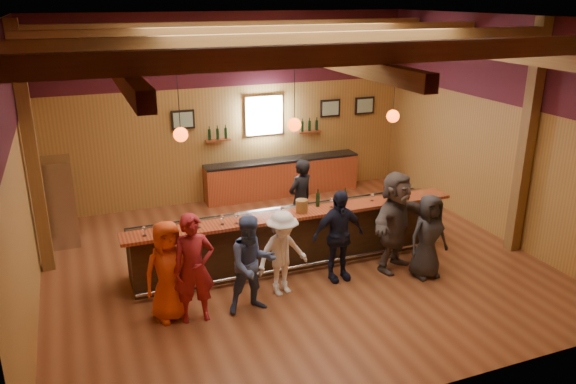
{
  "coord_description": "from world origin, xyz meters",
  "views": [
    {
      "loc": [
        -3.65,
        -8.95,
        4.86
      ],
      "look_at": [
        0.0,
        0.3,
        1.35
      ],
      "focal_mm": 35.0,
      "sensor_mm": 36.0,
      "label": 1
    }
  ],
  "objects_px": {
    "customer_orange": "(169,271)",
    "customer_navy": "(338,236)",
    "bartender": "(301,200)",
    "bottle_a": "(318,200)",
    "customer_redvest": "(194,268)",
    "customer_dark": "(428,236)",
    "customer_white": "(282,253)",
    "customer_denim": "(252,264)",
    "ice_bucket": "(302,206)",
    "back_bar_cabinet": "(283,177)",
    "stainless_fridge": "(57,203)",
    "bar_counter": "(292,235)",
    "customer_brown": "(395,221)"
  },
  "relations": [
    {
      "from": "bar_counter",
      "to": "customer_denim",
      "type": "height_order",
      "value": "customer_denim"
    },
    {
      "from": "customer_dark",
      "to": "bottle_a",
      "type": "relative_size",
      "value": 4.63
    },
    {
      "from": "stainless_fridge",
      "to": "customer_redvest",
      "type": "relative_size",
      "value": 1.02
    },
    {
      "from": "customer_navy",
      "to": "stainless_fridge",
      "type": "bearing_deg",
      "value": 141.33
    },
    {
      "from": "back_bar_cabinet",
      "to": "stainless_fridge",
      "type": "bearing_deg",
      "value": -168.07
    },
    {
      "from": "back_bar_cabinet",
      "to": "bar_counter",
      "type": "bearing_deg",
      "value": -108.34
    },
    {
      "from": "customer_navy",
      "to": "bartender",
      "type": "relative_size",
      "value": 0.97
    },
    {
      "from": "bartender",
      "to": "bottle_a",
      "type": "xyz_separation_m",
      "value": [
        -0.1,
        -1.07,
        0.38
      ]
    },
    {
      "from": "bar_counter",
      "to": "customer_orange",
      "type": "xyz_separation_m",
      "value": [
        -2.53,
        -1.19,
        0.3
      ]
    },
    {
      "from": "customer_orange",
      "to": "customer_navy",
      "type": "height_order",
      "value": "customer_navy"
    },
    {
      "from": "customer_navy",
      "to": "customer_dark",
      "type": "relative_size",
      "value": 1.08
    },
    {
      "from": "customer_denim",
      "to": "ice_bucket",
      "type": "bearing_deg",
      "value": 39.19
    },
    {
      "from": "bottle_a",
      "to": "customer_brown",
      "type": "bearing_deg",
      "value": -34.87
    },
    {
      "from": "bottle_a",
      "to": "stainless_fridge",
      "type": "bearing_deg",
      "value": 150.19
    },
    {
      "from": "stainless_fridge",
      "to": "bottle_a",
      "type": "height_order",
      "value": "stainless_fridge"
    },
    {
      "from": "bottle_a",
      "to": "customer_orange",
      "type": "bearing_deg",
      "value": -161.21
    },
    {
      "from": "bar_counter",
      "to": "back_bar_cabinet",
      "type": "relative_size",
      "value": 1.57
    },
    {
      "from": "back_bar_cabinet",
      "to": "customer_white",
      "type": "relative_size",
      "value": 2.67
    },
    {
      "from": "customer_brown",
      "to": "ice_bucket",
      "type": "height_order",
      "value": "customer_brown"
    },
    {
      "from": "customer_orange",
      "to": "customer_navy",
      "type": "distance_m",
      "value": 3.02
    },
    {
      "from": "stainless_fridge",
      "to": "bartender",
      "type": "height_order",
      "value": "stainless_fridge"
    },
    {
      "from": "customer_dark",
      "to": "bottle_a",
      "type": "distance_m",
      "value": 2.1
    },
    {
      "from": "ice_bucket",
      "to": "bottle_a",
      "type": "relative_size",
      "value": 0.71
    },
    {
      "from": "back_bar_cabinet",
      "to": "customer_dark",
      "type": "distance_m",
      "value": 5.13
    },
    {
      "from": "back_bar_cabinet",
      "to": "ice_bucket",
      "type": "relative_size",
      "value": 16.63
    },
    {
      "from": "bartender",
      "to": "bar_counter",
      "type": "bearing_deg",
      "value": 33.91
    },
    {
      "from": "customer_redvest",
      "to": "ice_bucket",
      "type": "distance_m",
      "value": 2.48
    },
    {
      "from": "customer_navy",
      "to": "customer_dark",
      "type": "bearing_deg",
      "value": -19.47
    },
    {
      "from": "customer_navy",
      "to": "customer_orange",
      "type": "bearing_deg",
      "value": -178.18
    },
    {
      "from": "bar_counter",
      "to": "customer_brown",
      "type": "height_order",
      "value": "customer_brown"
    },
    {
      "from": "customer_navy",
      "to": "bottle_a",
      "type": "bearing_deg",
      "value": 90.24
    },
    {
      "from": "back_bar_cabinet",
      "to": "bartender",
      "type": "relative_size",
      "value": 2.32
    },
    {
      "from": "customer_white",
      "to": "customer_redvest",
      "type": "bearing_deg",
      "value": 176.68
    },
    {
      "from": "customer_brown",
      "to": "bottle_a",
      "type": "distance_m",
      "value": 1.48
    },
    {
      "from": "customer_brown",
      "to": "customer_dark",
      "type": "distance_m",
      "value": 0.64
    },
    {
      "from": "bar_counter",
      "to": "customer_orange",
      "type": "distance_m",
      "value": 2.81
    },
    {
      "from": "back_bar_cabinet",
      "to": "customer_white",
      "type": "height_order",
      "value": "customer_white"
    },
    {
      "from": "customer_denim",
      "to": "customer_navy",
      "type": "xyz_separation_m",
      "value": [
        1.75,
        0.46,
        0.02
      ]
    },
    {
      "from": "customer_redvest",
      "to": "customer_navy",
      "type": "xyz_separation_m",
      "value": [
        2.66,
        0.39,
        -0.04
      ]
    },
    {
      "from": "back_bar_cabinet",
      "to": "customer_redvest",
      "type": "xyz_separation_m",
      "value": [
        -3.36,
        -4.95,
        0.41
      ]
    },
    {
      "from": "customer_dark",
      "to": "customer_navy",
      "type": "bearing_deg",
      "value": 160.63
    },
    {
      "from": "customer_navy",
      "to": "customer_brown",
      "type": "height_order",
      "value": "customer_brown"
    },
    {
      "from": "customer_white",
      "to": "customer_brown",
      "type": "height_order",
      "value": "customer_brown"
    },
    {
      "from": "customer_dark",
      "to": "customer_redvest",
      "type": "bearing_deg",
      "value": 176.85
    },
    {
      "from": "stainless_fridge",
      "to": "bartender",
      "type": "distance_m",
      "value": 4.92
    },
    {
      "from": "stainless_fridge",
      "to": "customer_dark",
      "type": "relative_size",
      "value": 1.16
    },
    {
      "from": "customer_orange",
      "to": "customer_brown",
      "type": "distance_m",
      "value": 4.18
    },
    {
      "from": "customer_redvest",
      "to": "bottle_a",
      "type": "bearing_deg",
      "value": 29.58
    },
    {
      "from": "customer_orange",
      "to": "customer_navy",
      "type": "xyz_separation_m",
      "value": [
        3.02,
        0.2,
        0.02
      ]
    },
    {
      "from": "back_bar_cabinet",
      "to": "customer_navy",
      "type": "distance_m",
      "value": 4.63
    }
  ]
}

